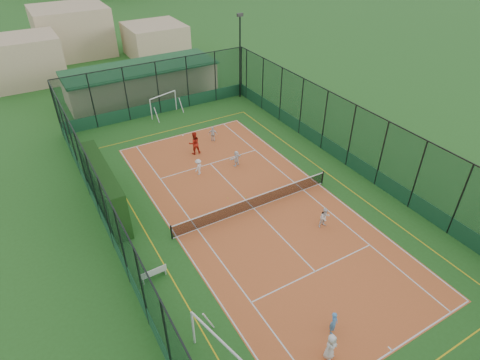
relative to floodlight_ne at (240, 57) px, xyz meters
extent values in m
plane|color=#265A1F|center=(-8.60, -16.60, -4.12)|extent=(300.00, 300.00, 0.00)
cube|color=#BC5D29|center=(-8.60, -16.60, -4.12)|extent=(11.17, 23.97, 0.01)
cube|color=black|center=(-16.90, -11.72, -2.50)|extent=(1.11, 7.42, 3.25)
imported|color=silver|center=(-11.26, -27.23, -3.39)|extent=(0.79, 0.60, 1.46)
imported|color=#4C91D8|center=(-10.29, -26.34, -3.45)|extent=(0.58, 0.53, 1.33)
imported|color=white|center=(-5.75, -20.30, -3.42)|extent=(0.72, 0.58, 1.40)
imported|color=white|center=(-9.98, -11.06, -3.48)|extent=(0.94, 0.86, 1.27)
imported|color=silver|center=(-6.75, -7.08, -3.46)|extent=(0.82, 0.68, 1.31)
imported|color=white|center=(-6.96, -11.42, -3.49)|extent=(1.21, 0.62, 1.25)
imported|color=#AD1F12|center=(-8.96, -8.17, -3.17)|extent=(0.96, 0.77, 1.89)
sphere|color=#CCE033|center=(-10.94, -15.57, -4.08)|extent=(0.07, 0.07, 0.07)
sphere|color=#CCE033|center=(-9.56, -14.79, -4.08)|extent=(0.07, 0.07, 0.07)
sphere|color=#CCE033|center=(-8.46, -15.29, -4.08)|extent=(0.07, 0.07, 0.07)
camera|label=1|loc=(-19.82, -34.08, 12.54)|focal=30.00mm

